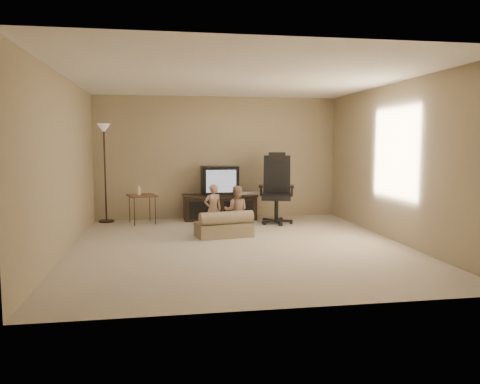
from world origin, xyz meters
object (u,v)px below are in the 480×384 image
(side_table, at_px, (142,196))
(floor_lamp, at_px, (104,151))
(toddler_left, at_px, (213,210))
(child_sofa, at_px, (225,226))
(office_chair, at_px, (277,198))
(toddler_right, at_px, (236,211))
(tv_stand, at_px, (220,197))

(side_table, xyz_separation_m, floor_lamp, (-0.71, 0.29, 0.87))
(toddler_left, bearing_deg, child_sofa, 117.74)
(office_chair, height_order, side_table, office_chair)
(child_sofa, relative_size, toddler_right, 1.16)
(office_chair, xyz_separation_m, toddler_left, (-1.35, -1.00, -0.06))
(tv_stand, height_order, office_chair, office_chair)
(office_chair, distance_m, toddler_left, 1.68)
(floor_lamp, relative_size, toddler_right, 2.29)
(side_table, bearing_deg, floor_lamp, 157.38)
(side_table, height_order, toddler_left, toddler_left)
(tv_stand, bearing_deg, toddler_right, -88.15)
(office_chair, height_order, toddler_left, office_chair)
(side_table, relative_size, child_sofa, 0.77)
(floor_lamp, bearing_deg, side_table, -22.62)
(office_chair, relative_size, toddler_left, 1.58)
(tv_stand, height_order, floor_lamp, floor_lamp)
(toddler_left, xyz_separation_m, toddler_right, (0.38, -0.08, -0.01))
(office_chair, xyz_separation_m, child_sofa, (-1.17, -1.18, -0.31))
(office_chair, bearing_deg, child_sofa, -119.71)
(floor_lamp, bearing_deg, child_sofa, -41.07)
(child_sofa, distance_m, toddler_right, 0.34)
(child_sofa, bearing_deg, tv_stand, 75.60)
(office_chair, distance_m, toddler_right, 1.45)
(toddler_right, bearing_deg, toddler_left, 0.61)
(floor_lamp, relative_size, toddler_left, 2.22)
(child_sofa, bearing_deg, toddler_left, 124.51)
(tv_stand, xyz_separation_m, toddler_left, (-0.32, -1.61, -0.02))
(tv_stand, xyz_separation_m, toddler_right, (0.07, -1.68, -0.03))
(floor_lamp, distance_m, toddler_right, 3.07)
(toddler_left, height_order, toddler_right, toddler_left)
(side_table, relative_size, toddler_right, 0.90)
(child_sofa, bearing_deg, side_table, 122.47)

